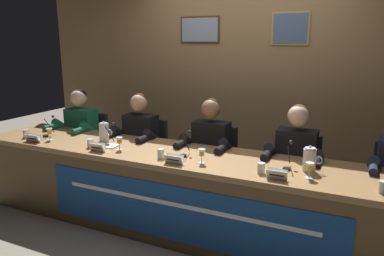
{
  "coord_description": "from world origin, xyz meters",
  "views": [
    {
      "loc": [
        1.35,
        -2.89,
        1.76
      ],
      "look_at": [
        0.0,
        0.0,
        1.0
      ],
      "focal_mm": 34.32,
      "sensor_mm": 36.0,
      "label": 1
    }
  ],
  "objects_px": {
    "nameplate_left": "(98,147)",
    "chair_center": "(215,169)",
    "chair_right": "(296,182)",
    "juice_glass_center": "(202,153)",
    "microphone_far_left": "(48,129)",
    "juice_glass_right": "(310,167)",
    "water_cup_far_left": "(26,134)",
    "chair_left": "(147,159)",
    "juice_glass_far_left": "(49,132)",
    "conference_table": "(186,183)",
    "water_cup_right": "(261,169)",
    "chair_far_left": "(90,150)",
    "panelist_far_left": "(77,132)",
    "water_cup_left": "(90,144)",
    "panelist_center": "(208,150)",
    "microphone_right": "(288,160)",
    "panelist_right": "(294,161)",
    "panelist_left": "(137,140)",
    "document_stack_left": "(107,146)",
    "microphone_center": "(185,148)",
    "nameplate_far_left": "(33,138)",
    "nameplate_right": "(277,175)",
    "juice_glass_left": "(119,141)",
    "microphone_left": "(109,138)",
    "water_cup_far_right": "(383,188)",
    "water_pitcher_left_side": "(104,132)",
    "water_cup_center": "(161,154)",
    "nameplate_center": "(174,159)"
  },
  "relations": [
    {
      "from": "water_cup_far_left",
      "to": "chair_far_left",
      "type": "bearing_deg",
      "value": 77.25
    },
    {
      "from": "document_stack_left",
      "to": "water_cup_right",
      "type": "bearing_deg",
      "value": -3.55
    },
    {
      "from": "water_cup_far_left",
      "to": "water_cup_center",
      "type": "distance_m",
      "value": 1.67
    },
    {
      "from": "water_cup_left",
      "to": "panelist_right",
      "type": "relative_size",
      "value": 0.07
    },
    {
      "from": "juice_glass_far_left",
      "to": "juice_glass_center",
      "type": "xyz_separation_m",
      "value": [
        1.73,
        -0.01,
        0.0
      ]
    },
    {
      "from": "conference_table",
      "to": "water_pitcher_left_side",
      "type": "bearing_deg",
      "value": 170.74
    },
    {
      "from": "chair_center",
      "to": "water_cup_right",
      "type": "relative_size",
      "value": 10.37
    },
    {
      "from": "conference_table",
      "to": "juice_glass_far_left",
      "type": "xyz_separation_m",
      "value": [
        -1.56,
        -0.04,
        0.31
      ]
    },
    {
      "from": "juice_glass_center",
      "to": "juice_glass_right",
      "type": "relative_size",
      "value": 1.0
    },
    {
      "from": "chair_right",
      "to": "conference_table",
      "type": "bearing_deg",
      "value": -140.27
    },
    {
      "from": "juice_glass_far_left",
      "to": "microphone_left",
      "type": "height_order",
      "value": "microphone_left"
    },
    {
      "from": "panelist_right",
      "to": "water_cup_far_right",
      "type": "height_order",
      "value": "panelist_right"
    },
    {
      "from": "chair_far_left",
      "to": "panelist_far_left",
      "type": "relative_size",
      "value": 0.73
    },
    {
      "from": "microphone_right",
      "to": "panelist_right",
      "type": "bearing_deg",
      "value": 91.57
    },
    {
      "from": "panelist_left",
      "to": "water_cup_far_right",
      "type": "xyz_separation_m",
      "value": [
        2.39,
        -0.61,
        0.09
      ]
    },
    {
      "from": "water_cup_right",
      "to": "document_stack_left",
      "type": "relative_size",
      "value": 0.36
    },
    {
      "from": "water_cup_center",
      "to": "chair_right",
      "type": "xyz_separation_m",
      "value": [
        1.05,
        0.79,
        -0.37
      ]
    },
    {
      "from": "panelist_center",
      "to": "juice_glass_right",
      "type": "relative_size",
      "value": 9.75
    },
    {
      "from": "conference_table",
      "to": "juice_glass_center",
      "type": "xyz_separation_m",
      "value": [
        0.17,
        -0.06,
        0.31
      ]
    },
    {
      "from": "microphone_center",
      "to": "water_cup_far_left",
      "type": "bearing_deg",
      "value": -175.19
    },
    {
      "from": "chair_center",
      "to": "water_cup_right",
      "type": "distance_m",
      "value": 1.11
    },
    {
      "from": "nameplate_left",
      "to": "chair_center",
      "type": "relative_size",
      "value": 0.18
    },
    {
      "from": "microphone_right",
      "to": "chair_center",
      "type": "bearing_deg",
      "value": 145.69
    },
    {
      "from": "microphone_far_left",
      "to": "microphone_right",
      "type": "relative_size",
      "value": 1.0
    },
    {
      "from": "conference_table",
      "to": "nameplate_far_left",
      "type": "bearing_deg",
      "value": -174.09
    },
    {
      "from": "nameplate_far_left",
      "to": "microphone_far_left",
      "type": "relative_size",
      "value": 0.87
    },
    {
      "from": "document_stack_left",
      "to": "conference_table",
      "type": "bearing_deg",
      "value": -0.8
    },
    {
      "from": "water_cup_far_left",
      "to": "chair_left",
      "type": "bearing_deg",
      "value": 37.24
    },
    {
      "from": "panelist_far_left",
      "to": "microphone_center",
      "type": "bearing_deg",
      "value": -14.49
    },
    {
      "from": "chair_right",
      "to": "juice_glass_center",
      "type": "bearing_deg",
      "value": -131.6
    },
    {
      "from": "nameplate_center",
      "to": "microphone_right",
      "type": "distance_m",
      "value": 0.94
    },
    {
      "from": "conference_table",
      "to": "panelist_center",
      "type": "relative_size",
      "value": 3.75
    },
    {
      "from": "panelist_far_left",
      "to": "panelist_right",
      "type": "height_order",
      "value": "same"
    },
    {
      "from": "water_cup_far_right",
      "to": "panelist_right",
      "type": "bearing_deg",
      "value": 138.47
    },
    {
      "from": "panelist_far_left",
      "to": "chair_right",
      "type": "relative_size",
      "value": 1.37
    },
    {
      "from": "water_cup_left",
      "to": "microphone_left",
      "type": "bearing_deg",
      "value": 51.07
    },
    {
      "from": "panelist_left",
      "to": "panelist_right",
      "type": "height_order",
      "value": "same"
    },
    {
      "from": "panelist_right",
      "to": "nameplate_right",
      "type": "bearing_deg",
      "value": -91.18
    },
    {
      "from": "panelist_far_left",
      "to": "water_cup_left",
      "type": "relative_size",
      "value": 14.23
    },
    {
      "from": "water_cup_right",
      "to": "panelist_left",
      "type": "bearing_deg",
      "value": 159.05
    },
    {
      "from": "microphone_left",
      "to": "document_stack_left",
      "type": "xyz_separation_m",
      "value": [
        0.01,
        -0.05,
        -0.07
      ]
    },
    {
      "from": "juice_glass_right",
      "to": "microphone_right",
      "type": "height_order",
      "value": "microphone_right"
    },
    {
      "from": "microphone_far_left",
      "to": "juice_glass_center",
      "type": "height_order",
      "value": "microphone_far_left"
    },
    {
      "from": "juice_glass_center",
      "to": "juice_glass_far_left",
      "type": "bearing_deg",
      "value": 179.61
    },
    {
      "from": "microphone_far_left",
      "to": "water_cup_far_right",
      "type": "distance_m",
      "value": 3.25
    },
    {
      "from": "chair_left",
      "to": "juice_glass_far_left",
      "type": "bearing_deg",
      "value": -133.65
    },
    {
      "from": "microphone_far_left",
      "to": "juice_glass_right",
      "type": "xyz_separation_m",
      "value": [
        2.75,
        -0.12,
        0.01
      ]
    },
    {
      "from": "nameplate_left",
      "to": "juice_glass_left",
      "type": "xyz_separation_m",
      "value": [
        0.16,
        0.13,
        0.05
      ]
    },
    {
      "from": "water_cup_left",
      "to": "document_stack_left",
      "type": "bearing_deg",
      "value": 38.32
    },
    {
      "from": "panelist_left",
      "to": "nameplate_right",
      "type": "bearing_deg",
      "value": -21.79
    }
  ]
}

